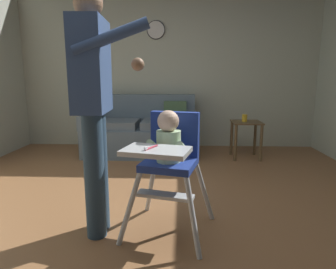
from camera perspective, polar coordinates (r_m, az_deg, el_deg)
The scene contains 8 objects.
ground at distance 2.53m, azimuth -3.08°, elevation -16.70°, with size 6.32×6.80×0.10m, color #92623D.
wall_far at distance 4.86m, azimuth -0.07°, elevation 12.94°, with size 5.52×0.06×2.58m, color beige.
couch at distance 4.45m, azimuth -5.06°, elevation 0.72°, with size 1.62×0.86×0.86m.
high_chair at distance 2.08m, azimuth 0.26°, elevation -3.09°, with size 0.72×0.82×0.91m.
adult_standing at distance 2.08m, azimuth -14.14°, elevation 6.08°, with size 0.53×0.50×1.69m.
side_table at distance 4.26m, azimuth 14.86°, elevation 0.57°, with size 0.40×0.40×0.52m.
sippy_cup at distance 4.22m, azimuth 14.58°, elevation 3.11°, with size 0.07×0.07×0.10m, color gold.
wall_clock at distance 4.88m, azimuth -2.35°, elevation 19.54°, with size 0.29×0.04×0.29m.
Camera 1 is at (0.24, -2.22, 1.12)m, focal length 31.53 mm.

